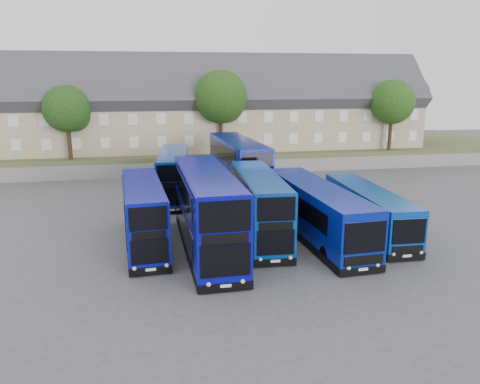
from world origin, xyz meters
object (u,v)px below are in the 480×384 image
at_px(dd_front_left, 144,215).
at_px(tree_west, 68,111).
at_px(dd_front_mid, 207,213).
at_px(tree_mid, 222,99).
at_px(coach_east_a, 317,213).
at_px(tree_far, 409,98).
at_px(tree_east, 393,104).

relative_size(dd_front_left, tree_west, 1.33).
bearing_deg(dd_front_mid, tree_mid, 77.68).
bearing_deg(dd_front_mid, coach_east_a, 5.71).
relative_size(tree_west, tree_far, 0.88).
bearing_deg(dd_front_left, coach_east_a, -7.33).
height_order(dd_front_left, coach_east_a, dd_front_left).
distance_m(tree_mid, tree_east, 20.02).
xyz_separation_m(dd_front_left, tree_far, (34.34, 29.31, 5.77)).
xyz_separation_m(tree_west, tree_far, (42.00, 7.00, 0.68)).
height_order(dd_front_left, tree_far, tree_far).
bearing_deg(tree_far, tree_mid, -165.96).
relative_size(tree_west, tree_east, 0.94).
height_order(dd_front_mid, tree_east, tree_east).
xyz_separation_m(dd_front_mid, tree_mid, (4.55, 24.40, 5.66)).
xyz_separation_m(tree_mid, tree_east, (20.00, -0.50, -0.68)).
relative_size(tree_west, tree_mid, 0.83).
bearing_deg(coach_east_a, dd_front_mid, -175.96).
bearing_deg(dd_front_mid, tree_far, 43.56).
distance_m(dd_front_mid, tree_mid, 25.45).
distance_m(coach_east_a, tree_far, 38.36).
height_order(dd_front_mid, coach_east_a, dd_front_mid).
xyz_separation_m(dd_front_left, tree_east, (28.34, 22.31, 5.43)).
xyz_separation_m(dd_front_left, coach_east_a, (11.12, -0.62, -0.23)).
bearing_deg(dd_front_left, tree_mid, 65.79).
height_order(coach_east_a, tree_far, tree_far).
relative_size(dd_front_mid, coach_east_a, 0.95).
xyz_separation_m(dd_front_mid, tree_far, (30.55, 30.90, 5.33)).
xyz_separation_m(dd_front_mid, tree_west, (-11.45, 23.90, 4.65)).
xyz_separation_m(dd_front_left, tree_mid, (8.34, 22.81, 6.11)).
xyz_separation_m(tree_west, tree_east, (36.00, 0.00, 0.34)).
relative_size(coach_east_a, tree_far, 1.50).
height_order(tree_east, tree_far, tree_far).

